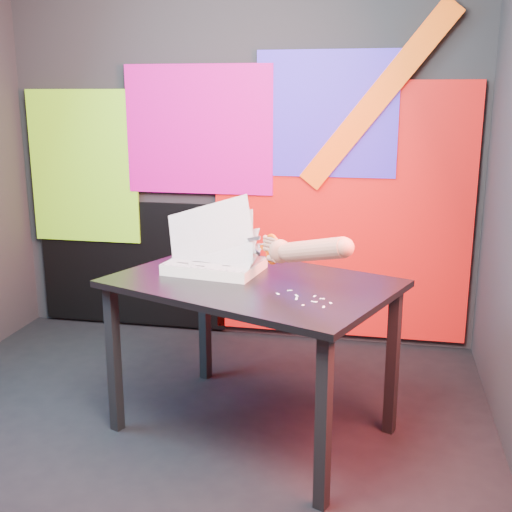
# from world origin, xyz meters

# --- Properties ---
(room) EXTENTS (3.01, 3.01, 2.71)m
(room) POSITION_xyz_m (0.00, 0.00, 1.35)
(room) COLOR black
(room) RESTS_ON ground
(backdrop) EXTENTS (2.88, 0.05, 2.08)m
(backdrop) POSITION_xyz_m (0.06, 1.46, 0.96)
(backdrop) COLOR red
(backdrop) RESTS_ON ground
(work_table) EXTENTS (1.44, 1.21, 0.75)m
(work_table) POSITION_xyz_m (0.35, 0.24, 0.66)
(work_table) COLOR black
(work_table) RESTS_ON ground
(printout_stack) EXTENTS (0.50, 0.37, 0.39)m
(printout_stack) POSITION_xyz_m (0.14, 0.35, 0.78)
(printout_stack) COLOR beige
(printout_stack) RESTS_ON work_table
(scissors) EXTENTS (0.21, 0.16, 0.14)m
(scissors) POSITION_xyz_m (0.42, 0.27, 0.89)
(scissors) COLOR silver
(scissors) RESTS_ON printout_stack
(hand_forearm) EXTENTS (0.42, 0.33, 0.18)m
(hand_forearm) POSITION_xyz_m (0.61, 0.12, 0.93)
(hand_forearm) COLOR #925C3B
(hand_forearm) RESTS_ON work_table
(paper_clippings) EXTENTS (0.25, 0.21, 0.00)m
(paper_clippings) POSITION_xyz_m (0.62, 0.01, 0.75)
(paper_clippings) COLOR white
(paper_clippings) RESTS_ON work_table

